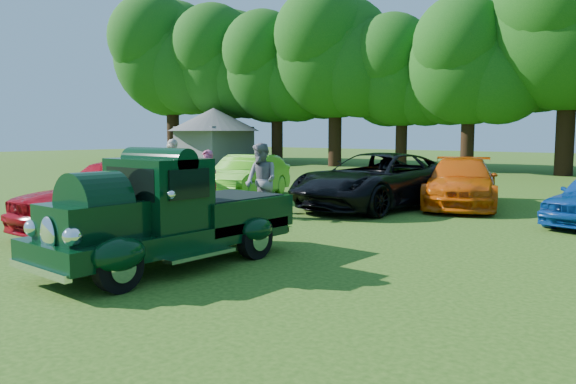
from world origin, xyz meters
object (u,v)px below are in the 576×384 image
Objects in this scene: gazebo at (214,129)px; hero_pickup at (170,219)px; spectator_grey at (261,181)px; spectator_white at (172,173)px; spectator_pink at (208,181)px; back_car_black at (376,181)px; back_car_lime at (247,177)px; red_convertible at (121,192)px; back_car_orange at (461,182)px.

hero_pickup is at bearing -43.96° from gazebo.
gazebo is at bearing 136.04° from hero_pickup.
spectator_white is at bearing -167.40° from spectator_grey.
hero_pickup is 2.64× the size of spectator_pink.
spectator_white is (-4.82, -3.49, 0.20)m from back_car_black.
back_car_lime is 4.51m from spectator_grey.
gazebo reaches higher than hero_pickup.
red_convertible is 0.76× the size of gazebo.
hero_pickup is 9.46m from back_car_lime.
hero_pickup is at bearing -128.82° from spectator_white.
spectator_grey reaches higher than back_car_black.
red_convertible is 7.22m from back_car_black.
back_car_black is at bearing -31.90° from gazebo.
hero_pickup is at bearing -73.88° from back_car_lime.
spectator_pink is at bearing -93.52° from spectator_white.
hero_pickup reaches higher than back_car_black.
back_car_orange is at bearing -26.17° from gazebo.
spectator_white is (-2.31, 3.27, 0.16)m from red_convertible.
red_convertible is 3.24m from spectator_pink.
spectator_grey is at bearing -7.83° from spectator_pink.
gazebo is (-22.08, 21.30, 1.64)m from hero_pickup.
back_car_black is 2.88× the size of spectator_white.
spectator_grey is at bearing -40.04° from gazebo.
gazebo is at bearing 128.60° from spectator_pink.
gazebo reaches higher than red_convertible.
red_convertible is 3.45m from spectator_grey.
spectator_grey is at bearing 61.37° from red_convertible.
spectator_pink is 24.50m from gazebo.
gazebo is at bearing 126.73° from red_convertible.
back_car_black is 3.77m from spectator_grey.
spectator_grey is at bearing -91.36° from spectator_white.
spectator_white is at bearing 141.25° from hero_pickup.
spectator_white is at bearing -45.65° from gazebo.
back_car_black is at bearing -152.72° from back_car_orange.
spectator_grey is at bearing 115.84° from hero_pickup.
spectator_grey is (-1.19, -3.58, 0.16)m from back_car_black.
gazebo is at bearing 152.00° from back_car_black.
red_convertible is at bearing -106.40° from back_car_black.
spectator_grey is 0.30× the size of gazebo.
spectator_white is 0.31× the size of gazebo.
back_car_orange is (1.70, 1.92, -0.08)m from back_car_black.
spectator_grey is (-2.24, 4.63, 0.19)m from hero_pickup.
back_car_lime is at bearing 106.78° from spectator_pink.
back_car_lime is 21.48m from gazebo.
spectator_white reaches higher than hero_pickup.
spectator_pink is at bearing -127.45° from back_car_black.
back_car_black is (2.50, 6.77, -0.04)m from red_convertible.
hero_pickup is 0.92× the size of red_convertible.
spectator_pink is (-4.21, 4.61, 0.09)m from hero_pickup.
hero_pickup is 0.70× the size of gazebo.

